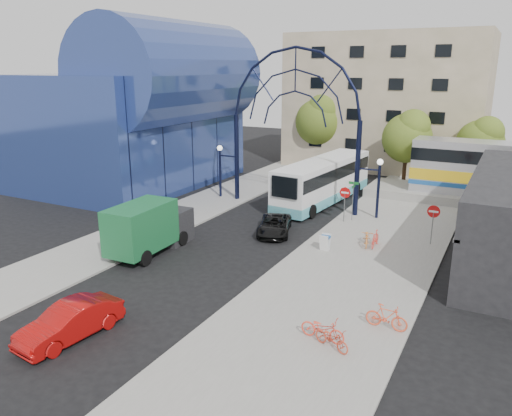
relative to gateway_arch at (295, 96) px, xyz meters
The scene contains 22 objects.
ground 16.41m from the gateway_arch, 90.00° to the right, with size 120.00×120.00×0.00m, color black.
sidewalk_east 15.37m from the gateway_arch, 51.34° to the right, with size 8.00×56.00×0.12m, color gray.
plaza_west 13.36m from the gateway_arch, 129.09° to the right, with size 5.00×50.00×0.12m, color gray.
gateway_arch is the anchor object (origin of this frame).
stop_sign 8.37m from the gateway_arch, 22.63° to the right, with size 0.80×0.07×2.50m.
do_not_enter_sign 13.43m from the gateway_arch, 19.99° to the right, with size 0.76×0.07×2.48m.
street_name_sign 8.38m from the gateway_arch, 15.07° to the right, with size 0.70×0.70×2.80m.
sandwich_board 12.52m from the gateway_arch, 55.09° to the right, with size 0.55×0.61×0.99m.
transit_hall 15.45m from the gateway_arch, behind, with size 16.50×18.00×14.50m.
apartment_block 21.12m from the gateway_arch, 84.55° to the left, with size 20.00×12.10×14.00m.
tree_north_a 13.98m from the gateway_arch, 62.83° to the left, with size 4.48×4.48×7.00m.
tree_north_b 16.72m from the gateway_arch, 103.68° to the left, with size 5.12×5.12×8.00m.
tree_north_c 18.95m from the gateway_arch, 48.96° to the left, with size 4.16×4.16×6.50m.
city_bus 7.43m from the gateway_arch, 61.76° to the left, with size 3.96×12.78×3.46m.
green_truck 14.99m from the gateway_arch, 105.85° to the right, with size 2.56×6.21×3.09m.
black_suv 10.28m from the gateway_arch, 76.95° to the right, with size 1.98×4.30×1.20m, color black.
red_sedan 23.38m from the gateway_arch, 90.43° to the right, with size 1.54×4.43×1.46m, color #AB0C0A.
bike_near_a 12.50m from the gateway_arch, 38.43° to the right, with size 0.66×1.88×0.99m, color orange.
bike_near_b 12.81m from the gateway_arch, 36.63° to the right, with size 0.46×1.64×0.99m, color #FC3F32.
bike_far_a 21.31m from the gateway_arch, 62.89° to the right, with size 0.66×1.89×0.99m, color #F94831.
bike_far_b 20.64m from the gateway_arch, 54.57° to the right, with size 0.50×1.78×1.07m, color #F75531.
bike_far_c 21.91m from the gateway_arch, 62.09° to the right, with size 0.57×1.65×0.86m, color #CD4229.
Camera 1 is at (14.92, -20.57, 10.70)m, focal length 35.00 mm.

